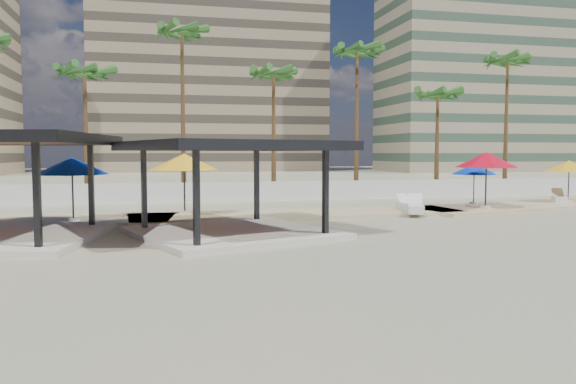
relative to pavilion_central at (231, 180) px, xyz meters
name	(u,v)px	position (x,y,z in m)	size (l,w,h in m)	color
ground	(296,239)	(2.05, -1.47, -2.05)	(200.00, 200.00, 0.00)	tan
promenade	(298,213)	(4.05, 6.20, -1.99)	(44.45, 7.97, 0.24)	#C6B284
boundary_wall	(235,192)	(2.05, 14.53, -1.45)	(56.00, 0.30, 1.20)	silver
building_mid	(209,87)	(6.05, 76.53, 12.21)	(38.00, 16.00, 30.40)	#847259
building_east	(480,67)	(50.05, 64.53, 15.21)	(32.00, 15.00, 36.40)	gray
pavilion_central	(231,180)	(0.00, 0.00, 0.00)	(8.67, 8.67, 3.44)	beige
umbrella_b	(184,162)	(-1.42, 6.16, 0.55)	(3.40, 3.40, 2.82)	beige
umbrella_c	(486,160)	(13.81, 5.34, 0.60)	(4.05, 4.05, 2.88)	beige
umbrella_d	(474,169)	(14.59, 7.73, 0.06)	(2.56, 2.56, 2.26)	beige
umbrella_e	(569,166)	(20.74, 7.73, 0.20)	(3.36, 3.36, 2.41)	beige
umbrella_f	(72,166)	(-6.09, 4.38, 0.42)	(3.26, 3.26, 2.67)	beige
lounger_b	(416,208)	(9.45, 4.38, -1.67)	(1.54, 2.32, 0.84)	white
lounger_c	(408,206)	(9.75, 5.81, -1.70)	(0.66, 1.92, 0.72)	white
lounger_d	(559,199)	(20.16, 7.77, -1.69)	(1.54, 2.01, 0.74)	white
palm_c	(85,78)	(-6.95, 16.63, 5.62)	(3.00, 3.00, 8.81)	brown
palm_d	(182,40)	(-0.95, 17.43, 8.34)	(3.00, 3.00, 11.72)	brown
palm_e	(274,79)	(5.05, 16.93, 5.94)	(3.00, 3.00, 9.15)	brown
palm_f	(357,58)	(11.05, 17.13, 7.58)	(3.00, 3.00, 10.91)	brown
palm_g	(438,98)	(17.05, 16.73, 4.88)	(3.00, 3.00, 8.03)	brown
palm_h	(508,67)	(23.05, 17.33, 7.42)	(3.00, 3.00, 10.73)	brown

